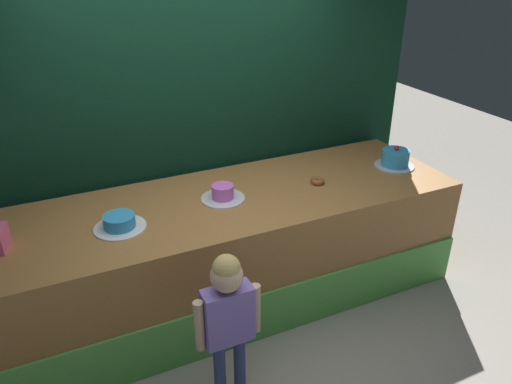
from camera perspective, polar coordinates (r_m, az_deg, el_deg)
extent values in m
plane|color=gray|center=(3.77, -0.16, -16.91)|extent=(12.00, 12.00, 0.00)
cube|color=#9E6B38|center=(3.88, -3.64, -6.83)|extent=(3.68, 1.11, 0.91)
cube|color=#59B24C|center=(3.62, -0.10, -14.67)|extent=(3.68, 0.02, 0.41)
cube|color=black|center=(4.03, -7.56, 9.84)|extent=(4.11, 0.08, 2.89)
cylinder|color=#3F4C8C|center=(3.24, -4.27, -20.23)|extent=(0.07, 0.07, 0.48)
cylinder|color=#3F4C8C|center=(3.27, -1.94, -19.54)|extent=(0.07, 0.07, 0.48)
cube|color=#8C72D8|center=(2.96, -3.30, -14.21)|extent=(0.30, 0.13, 0.37)
cylinder|color=beige|center=(2.92, -6.67, -15.32)|extent=(0.06, 0.06, 0.34)
cylinder|color=beige|center=(3.02, -0.05, -13.48)|extent=(0.06, 0.06, 0.34)
sphere|color=beige|center=(2.78, -3.46, -9.81)|extent=(0.19, 0.19, 0.19)
sphere|color=tan|center=(2.75, -3.49, -8.92)|extent=(0.16, 0.16, 0.16)
torus|color=brown|center=(3.91, 7.22, 1.29)|extent=(0.11, 0.11, 0.04)
cylinder|color=white|center=(3.40, -15.64, -4.00)|extent=(0.35, 0.35, 0.01)
cylinder|color=#3399D8|center=(3.38, -15.74, -3.30)|extent=(0.21, 0.21, 0.09)
cylinder|color=silver|center=(3.65, -3.90, -0.74)|extent=(0.33, 0.33, 0.01)
cylinder|color=#CC66D8|center=(3.63, -3.92, 0.05)|extent=(0.16, 0.16, 0.10)
cylinder|color=silver|center=(4.36, 15.90, 3.00)|extent=(0.34, 0.34, 0.01)
cylinder|color=#3399D8|center=(4.34, 16.02, 3.89)|extent=(0.23, 0.23, 0.14)
sphere|color=red|center=(4.30, 16.17, 4.98)|extent=(0.04, 0.04, 0.04)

